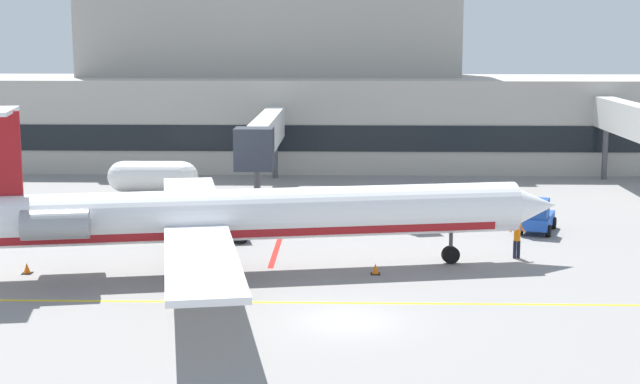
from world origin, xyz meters
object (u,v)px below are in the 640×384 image
(belt_loader, at_px, (416,216))
(pushback_tractor, at_px, (217,226))
(regional_jet, at_px, (233,216))
(marshaller, at_px, (517,239))
(baggage_tug, at_px, (537,217))
(fuel_tank, at_px, (153,177))

(belt_loader, bearing_deg, pushback_tractor, -161.66)
(regional_jet, height_order, marshaller, regional_jet)
(pushback_tractor, height_order, marshaller, marshaller)
(baggage_tug, bearing_deg, fuel_tank, 154.99)
(regional_jet, bearing_deg, marshaller, 12.93)
(fuel_tank, xyz_separation_m, marshaller, (22.80, -18.16, -0.42))
(regional_jet, distance_m, fuel_tank, 23.08)
(pushback_tractor, height_order, belt_loader, pushback_tractor)
(regional_jet, xyz_separation_m, baggage_tug, (16.78, 9.77, -1.87))
(baggage_tug, height_order, marshaller, baggage_tug)
(regional_jet, xyz_separation_m, belt_loader, (9.76, 10.69, -2.02))
(pushback_tractor, bearing_deg, belt_loader, 18.34)
(regional_jet, bearing_deg, pushback_tractor, 104.30)
(belt_loader, bearing_deg, regional_jet, -132.39)
(pushback_tractor, relative_size, marshaller, 1.61)
(regional_jet, relative_size, belt_loader, 8.52)
(baggage_tug, relative_size, pushback_tractor, 1.21)
(regional_jet, relative_size, pushback_tractor, 10.09)
(baggage_tug, distance_m, belt_loader, 7.08)
(marshaller, bearing_deg, fuel_tank, 141.47)
(regional_jet, xyz_separation_m, marshaller, (14.48, 3.33, -1.82))
(fuel_tank, distance_m, marshaller, 29.15)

